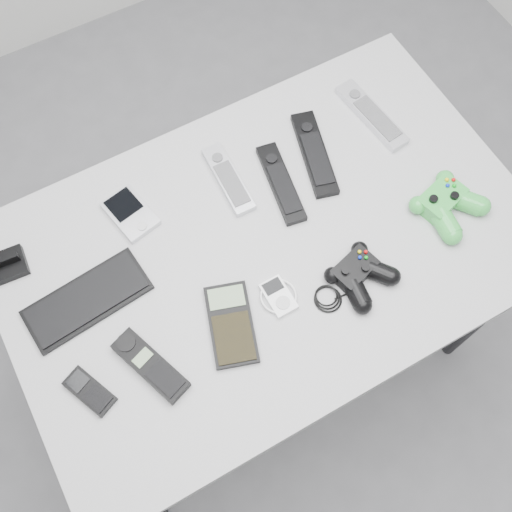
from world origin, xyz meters
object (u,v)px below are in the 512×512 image
desk (267,257)px  mp3_player (278,296)px  pda_keyboard (87,300)px  remote_black_b (314,153)px  mobile_phone (90,391)px  remote_black_a (281,183)px  cordless_handset (150,365)px  remote_silver_a (228,179)px  controller_green (447,203)px  calculator (231,324)px  pda (130,213)px  controller_black (359,273)px  remote_silver_b (372,115)px

desk → mp3_player: mp3_player is taller
pda_keyboard → remote_black_b: size_ratio=1.14×
desk → mobile_phone: (-0.48, -0.11, 0.08)m
remote_black_a → cordless_handset: (-0.45, -0.25, 0.00)m
remote_black_a → mp3_player: 0.28m
remote_silver_a → controller_green: (0.40, -0.31, 0.01)m
calculator → controller_green: controller_green is taller
desk → pda: (-0.24, 0.22, 0.08)m
desk → remote_silver_a: remote_silver_a is taller
pda → mp3_player: 0.39m
calculator → mp3_player: (0.12, 0.01, -0.00)m
remote_black_a → mobile_phone: 0.63m
pda → calculator: pda is taller
pda_keyboard → controller_black: bearing=-29.3°
desk → pda: 0.33m
remote_silver_b → cordless_handset: size_ratio=1.28×
remote_silver_a → remote_silver_b: bearing=1.0°
remote_silver_b → mobile_phone: remote_silver_b is taller
remote_silver_a → remote_black_a: same height
remote_black_b → remote_black_a: bearing=-148.4°
pda_keyboard → remote_silver_a: (0.41, 0.12, 0.00)m
remote_silver_b → mobile_phone: (-0.88, -0.29, -0.00)m
pda → pda_keyboard: bearing=-150.4°
pda → mp3_player: size_ratio=1.48×
remote_silver_a → mobile_phone: bearing=-145.2°
remote_silver_b → controller_black: controller_black is taller
controller_black → desk: bearing=113.8°
cordless_handset → mp3_player: 0.31m
remote_black_a → calculator: bearing=-127.0°
mobile_phone → calculator: bearing=-25.9°
remote_black_b → controller_green: controller_green is taller
pda_keyboard → pda: pda is taller
remote_silver_a → remote_black_b: (0.21, -0.04, 0.00)m
desk → remote_silver_b: 0.44m
desk → mobile_phone: bearing=-166.7°
remote_black_a → calculator: size_ratio=1.20×
remote_black_a → mp3_player: remote_black_a is taller
cordless_handset → controller_black: bearing=-24.4°
controller_green → remote_black_a: bearing=126.5°
desk → pda: pda is taller
remote_silver_a → remote_black_a: (0.10, -0.07, 0.00)m
mobile_phone → remote_black_a: bearing=-1.4°
pda_keyboard → mobile_phone: mobile_phone is taller
remote_silver_b → pda: bearing=170.7°
desk → controller_green: controller_green is taller
remote_black_a → controller_green: 0.38m
remote_black_a → controller_green: (0.30, -0.24, 0.01)m
desk → controller_green: bearing=-16.3°
cordless_handset → controller_green: size_ratio=1.10×
remote_silver_a → mobile_phone: (-0.48, -0.30, -0.00)m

